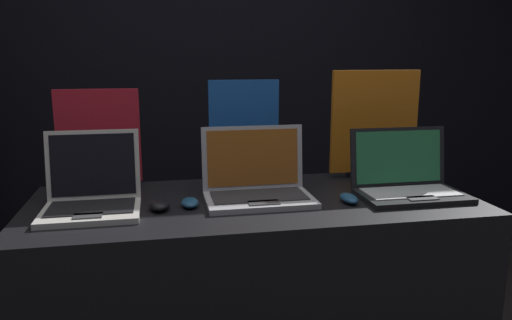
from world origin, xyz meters
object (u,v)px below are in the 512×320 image
at_px(mouse_back, 349,198).
at_px(promo_stand_back, 374,126).
at_px(promo_stand_front, 99,142).
at_px(laptop_back, 407,180).
at_px(promo_stand_middle, 244,134).
at_px(laptop_front, 92,193).
at_px(mouse_middle, 190,203).
at_px(mouse_front, 160,205).
at_px(laptop_middle, 257,183).

height_order(mouse_back, promo_stand_back, promo_stand_back).
distance_m(promo_stand_front, laptop_back, 1.21).
bearing_deg(mouse_back, promo_stand_middle, 129.45).
distance_m(laptop_front, mouse_back, 0.91).
height_order(promo_stand_middle, laptop_back, promo_stand_middle).
xyz_separation_m(mouse_middle, promo_stand_middle, (0.25, 0.33, 0.19)).
xyz_separation_m(mouse_front, promo_stand_middle, (0.36, 0.35, 0.19)).
distance_m(mouse_front, mouse_middle, 0.11).
height_order(laptop_front, promo_stand_front, promo_stand_front).
height_order(promo_stand_front, mouse_back, promo_stand_front).
bearing_deg(mouse_front, mouse_back, -3.70).
height_order(laptop_front, mouse_front, laptop_front).
relative_size(laptop_middle, promo_stand_middle, 0.92).
relative_size(promo_stand_front, mouse_back, 3.57).
distance_m(laptop_front, mouse_middle, 0.34).
relative_size(mouse_back, promo_stand_back, 0.24).
bearing_deg(laptop_back, mouse_back, -168.81).
relative_size(mouse_front, laptop_middle, 0.28).
distance_m(mouse_front, promo_stand_middle, 0.53).
bearing_deg(laptop_front, mouse_middle, -4.41).
distance_m(laptop_front, laptop_back, 1.16).
xyz_separation_m(laptop_middle, promo_stand_back, (0.57, 0.25, 0.16)).
height_order(promo_stand_front, promo_stand_back, promo_stand_back).
bearing_deg(laptop_middle, mouse_back, -19.12).
height_order(laptop_front, laptop_back, laptop_front).
relative_size(promo_stand_middle, mouse_back, 3.83).
height_order(laptop_middle, mouse_back, laptop_middle).
xyz_separation_m(mouse_middle, laptop_back, (0.82, -0.01, 0.04)).
distance_m(promo_stand_front, promo_stand_middle, 0.59).
bearing_deg(mouse_back, mouse_middle, 174.31).
distance_m(promo_stand_middle, mouse_back, 0.54).
bearing_deg(mouse_back, laptop_front, 174.78).
bearing_deg(promo_stand_front, laptop_middle, -24.98).
xyz_separation_m(laptop_middle, mouse_middle, (-0.25, -0.05, -0.05)).
bearing_deg(laptop_middle, mouse_middle, -167.94).
xyz_separation_m(mouse_front, mouse_back, (0.68, -0.04, -0.00)).
xyz_separation_m(laptop_front, mouse_middle, (0.33, -0.03, -0.05)).
relative_size(promo_stand_front, promo_stand_middle, 0.93).
distance_m(mouse_front, laptop_middle, 0.37).
height_order(laptop_front, mouse_back, laptop_front).
xyz_separation_m(laptop_middle, promo_stand_middle, (0.00, 0.28, 0.14)).
distance_m(mouse_front, promo_stand_front, 0.44).
bearing_deg(laptop_middle, laptop_front, -177.23).
relative_size(mouse_middle, promo_stand_back, 0.21).
relative_size(promo_stand_middle, laptop_back, 1.09).
height_order(laptop_back, promo_stand_back, promo_stand_back).
height_order(laptop_front, mouse_middle, laptop_front).
distance_m(mouse_middle, mouse_back, 0.58).
relative_size(mouse_front, mouse_back, 0.97).
height_order(mouse_middle, promo_stand_back, promo_stand_back).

